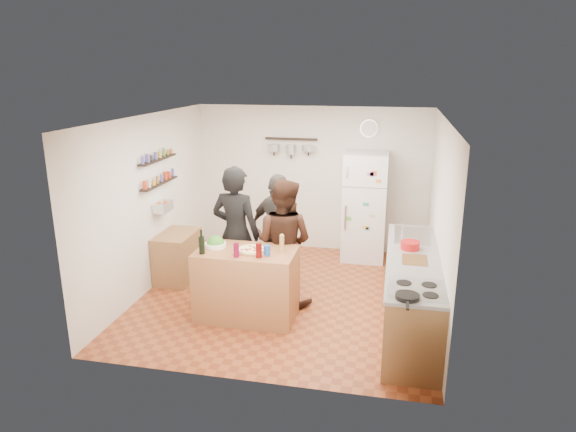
% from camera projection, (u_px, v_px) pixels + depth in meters
% --- Properties ---
extents(room_shell, '(4.20, 4.20, 4.20)m').
position_uv_depth(room_shell, '(292.00, 204.00, 7.31)').
color(room_shell, brown).
rests_on(room_shell, ground).
extents(prep_island, '(1.25, 0.72, 0.91)m').
position_uv_depth(prep_island, '(247.00, 284.00, 6.56)').
color(prep_island, '#A5643C').
rests_on(prep_island, floor).
extents(pizza_board, '(0.42, 0.34, 0.02)m').
position_uv_depth(pizza_board, '(252.00, 251.00, 6.40)').
color(pizza_board, '#9B5B38').
rests_on(pizza_board, prep_island).
extents(pizza, '(0.34, 0.34, 0.02)m').
position_uv_depth(pizza, '(252.00, 249.00, 6.39)').
color(pizza, beige).
rests_on(pizza, pizza_board).
extents(salad_bowl, '(0.27, 0.27, 0.05)m').
position_uv_depth(salad_bowl, '(216.00, 245.00, 6.56)').
color(salad_bowl, white).
rests_on(salad_bowl, prep_island).
extents(wine_bottle, '(0.07, 0.07, 0.22)m').
position_uv_depth(wine_bottle, '(202.00, 245.00, 6.30)').
color(wine_bottle, black).
rests_on(wine_bottle, prep_island).
extents(wine_glass_near, '(0.07, 0.07, 0.17)m').
position_uv_depth(wine_glass_near, '(236.00, 250.00, 6.19)').
color(wine_glass_near, '#5D0824').
rests_on(wine_glass_near, prep_island).
extents(wine_glass_far, '(0.07, 0.07, 0.18)m').
position_uv_depth(wine_glass_far, '(259.00, 250.00, 6.18)').
color(wine_glass_far, '#4F0607').
rests_on(wine_glass_far, prep_island).
extents(pepper_mill, '(0.06, 0.06, 0.19)m').
position_uv_depth(pepper_mill, '(282.00, 245.00, 6.36)').
color(pepper_mill, '#A98146').
rests_on(pepper_mill, prep_island).
extents(salt_canister, '(0.08, 0.08, 0.13)m').
position_uv_depth(salt_canister, '(267.00, 250.00, 6.24)').
color(salt_canister, '#1B4596').
rests_on(salt_canister, prep_island).
extents(person_left, '(0.75, 0.55, 1.88)m').
position_uv_depth(person_left, '(236.00, 234.00, 6.98)').
color(person_left, black).
rests_on(person_left, floor).
extents(person_center, '(0.97, 0.84, 1.73)m').
position_uv_depth(person_center, '(283.00, 242.00, 6.89)').
color(person_center, black).
rests_on(person_center, floor).
extents(person_back, '(1.06, 0.77, 1.68)m').
position_uv_depth(person_back, '(278.00, 231.00, 7.43)').
color(person_back, '#312D2B').
rests_on(person_back, floor).
extents(counter_run, '(0.63, 2.63, 0.90)m').
position_uv_depth(counter_run, '(412.00, 293.00, 6.31)').
color(counter_run, '#9E7042').
rests_on(counter_run, floor).
extents(stove_top, '(0.60, 0.62, 0.02)m').
position_uv_depth(stove_top, '(417.00, 290.00, 5.29)').
color(stove_top, white).
rests_on(stove_top, counter_run).
extents(skillet, '(0.24, 0.24, 0.05)m').
position_uv_depth(skillet, '(407.00, 297.00, 5.07)').
color(skillet, black).
rests_on(skillet, stove_top).
extents(sink, '(0.50, 0.80, 0.03)m').
position_uv_depth(sink, '(413.00, 236.00, 6.98)').
color(sink, silver).
rests_on(sink, counter_run).
extents(cutting_board, '(0.30, 0.40, 0.02)m').
position_uv_depth(cutting_board, '(415.00, 261.00, 6.10)').
color(cutting_board, brown).
rests_on(cutting_board, counter_run).
extents(red_bowl, '(0.24, 0.24, 0.10)m').
position_uv_depth(red_bowl, '(410.00, 245.00, 6.44)').
color(red_bowl, '#B51417').
rests_on(red_bowl, counter_run).
extents(fridge, '(0.70, 0.68, 1.80)m').
position_uv_depth(fridge, '(365.00, 207.00, 8.49)').
color(fridge, white).
rests_on(fridge, floor).
extents(wall_clock, '(0.30, 0.03, 0.30)m').
position_uv_depth(wall_clock, '(369.00, 128.00, 8.45)').
color(wall_clock, silver).
rests_on(wall_clock, back_wall).
extents(spice_shelf_lower, '(0.12, 1.00, 0.02)m').
position_uv_depth(spice_shelf_lower, '(160.00, 183.00, 7.44)').
color(spice_shelf_lower, black).
rests_on(spice_shelf_lower, left_wall).
extents(spice_shelf_upper, '(0.12, 1.00, 0.02)m').
position_uv_depth(spice_shelf_upper, '(158.00, 159.00, 7.35)').
color(spice_shelf_upper, black).
rests_on(spice_shelf_upper, left_wall).
extents(produce_basket, '(0.18, 0.35, 0.14)m').
position_uv_depth(produce_basket, '(163.00, 207.00, 7.54)').
color(produce_basket, silver).
rests_on(produce_basket, left_wall).
extents(side_table, '(0.50, 0.80, 0.73)m').
position_uv_depth(side_table, '(178.00, 256.00, 7.77)').
color(side_table, '#A26E44').
rests_on(side_table, floor).
extents(pot_rack, '(0.90, 0.04, 0.04)m').
position_uv_depth(pot_rack, '(291.00, 139.00, 8.69)').
color(pot_rack, black).
rests_on(pot_rack, back_wall).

